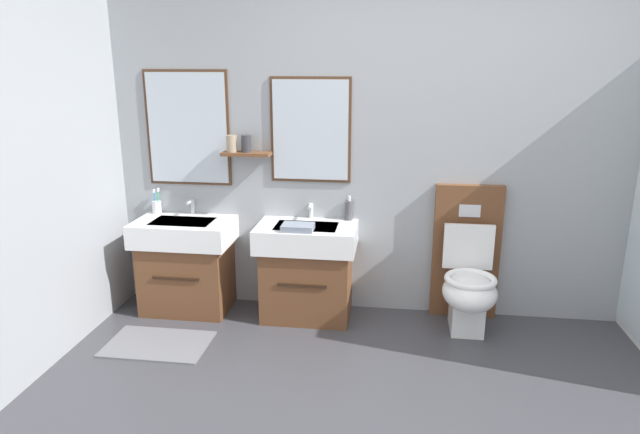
{
  "coord_description": "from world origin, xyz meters",
  "views": [
    {
      "loc": [
        -0.25,
        -2.33,
        1.84
      ],
      "look_at": [
        -0.75,
        1.23,
        0.84
      ],
      "focal_mm": 31.19,
      "sensor_mm": 36.0,
      "label": 1
    }
  ],
  "objects": [
    {
      "name": "wall_back",
      "position": [
        -0.02,
        1.72,
        1.26
      ],
      "size": [
        4.93,
        0.27,
        2.51
      ],
      "color": "#999EA3",
      "rests_on": "ground"
    },
    {
      "name": "bath_mat",
      "position": [
        -1.8,
        0.86,
        0.01
      ],
      "size": [
        0.68,
        0.44,
        0.01
      ],
      "primitive_type": "cube",
      "color": "slate",
      "rests_on": "ground"
    },
    {
      "name": "vanity_sink_left",
      "position": [
        -1.8,
        1.45,
        0.37
      ],
      "size": [
        0.72,
        0.49,
        0.71
      ],
      "color": "brown",
      "rests_on": "ground"
    },
    {
      "name": "tap_on_left_sink",
      "position": [
        -1.8,
        1.63,
        0.78
      ],
      "size": [
        0.03,
        0.13,
        0.11
      ],
      "color": "silver",
      "rests_on": "vanity_sink_left"
    },
    {
      "name": "vanity_sink_right",
      "position": [
        -0.87,
        1.45,
        0.37
      ],
      "size": [
        0.72,
        0.49,
        0.71
      ],
      "color": "brown",
      "rests_on": "ground"
    },
    {
      "name": "tap_on_right_sink",
      "position": [
        -0.87,
        1.63,
        0.78
      ],
      "size": [
        0.03,
        0.13,
        0.11
      ],
      "color": "silver",
      "rests_on": "vanity_sink_right"
    },
    {
      "name": "toilet",
      "position": [
        0.28,
        1.46,
        0.38
      ],
      "size": [
        0.48,
        0.62,
        1.0
      ],
      "color": "brown",
      "rests_on": "ground"
    },
    {
      "name": "toothbrush_cup",
      "position": [
        -2.08,
        1.62,
        0.76
      ],
      "size": [
        0.07,
        0.07,
        0.2
      ],
      "color": "silver",
      "rests_on": "vanity_sink_left"
    },
    {
      "name": "soap_dispenser",
      "position": [
        -0.58,
        1.63,
        0.79
      ],
      "size": [
        0.06,
        0.06,
        0.18
      ],
      "color": "#4C4C51",
      "rests_on": "vanity_sink_right"
    },
    {
      "name": "folded_hand_towel",
      "position": [
        -0.91,
        1.31,
        0.73
      ],
      "size": [
        0.22,
        0.16,
        0.04
      ],
      "primitive_type": "cube",
      "color": "gray",
      "rests_on": "vanity_sink_right"
    }
  ]
}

